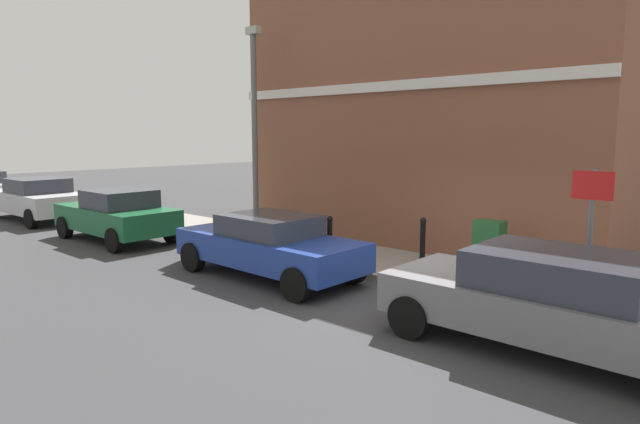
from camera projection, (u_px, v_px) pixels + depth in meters
The scene contains 12 objects.
ground at pixel (425, 309), 9.16m from camera, with size 80.00×80.00×0.00m, color #38383A.
sidewalk at pixel (271, 242), 14.58m from camera, with size 2.39×30.00×0.15m, color gray.
corner_building at pixel (460, 112), 15.72m from camera, with size 7.45×10.07×7.23m.
car_grey at pixel (552, 300), 7.30m from camera, with size 1.95×4.49×1.41m.
car_blue at pixel (269, 245), 11.13m from camera, with size 1.85×4.32×1.33m.
car_green at pixel (117, 215), 14.97m from camera, with size 1.89×3.99×1.45m.
car_silver at pixel (37, 199), 18.58m from camera, with size 2.04×4.45×1.47m.
utility_cabinet at pixel (489, 251), 10.56m from camera, with size 0.46×0.61×1.15m.
bollard_near_cabinet at pixel (423, 239), 11.65m from camera, with size 0.14×0.14×1.04m.
bollard_far_kerb at pixel (330, 237), 11.86m from camera, with size 0.14×0.14×1.04m.
street_sign at pixel (591, 220), 8.25m from camera, with size 0.08×0.60×2.30m.
lamppost at pixel (255, 122), 14.89m from camera, with size 0.20×0.44×5.72m.
Camera 1 is at (-7.79, -4.51, 2.97)m, focal length 30.04 mm.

